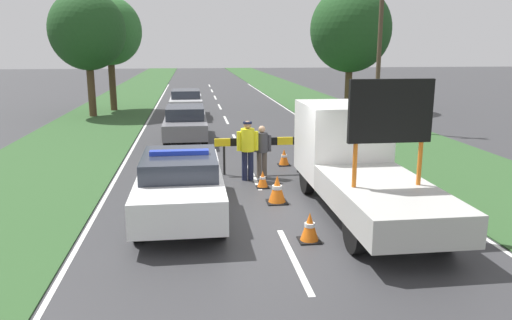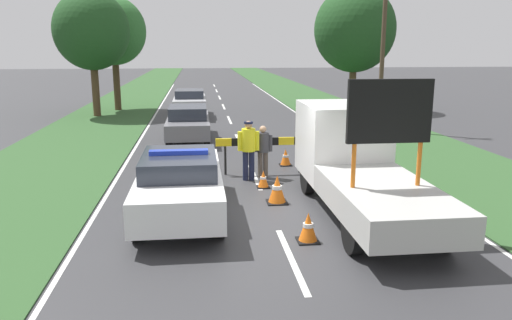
{
  "view_description": "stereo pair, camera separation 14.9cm",
  "coord_description": "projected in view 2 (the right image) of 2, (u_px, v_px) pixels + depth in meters",
  "views": [
    {
      "loc": [
        -1.79,
        -10.98,
        3.84
      ],
      "look_at": [
        -0.26,
        0.91,
        1.1
      ],
      "focal_mm": 35.0,
      "sensor_mm": 36.0,
      "label": 1
    },
    {
      "loc": [
        -1.64,
        -10.99,
        3.84
      ],
      "look_at": [
        -0.26,
        0.91,
        1.1
      ],
      "focal_mm": 35.0,
      "sensor_mm": 36.0,
      "label": 2
    }
  ],
  "objects": [
    {
      "name": "police_car",
      "position": [
        180.0,
        182.0,
        11.48
      ],
      "size": [
        1.88,
        4.96,
        1.57
      ],
      "rotation": [
        0.0,
        0.0,
        0.02
      ],
      "color": "white",
      "rests_on": "ground"
    },
    {
      "name": "traffic_cone_near_police",
      "position": [
        263.0,
        179.0,
        13.82
      ],
      "size": [
        0.35,
        0.35,
        0.49
      ],
      "color": "black",
      "rests_on": "ground"
    },
    {
      "name": "work_truck",
      "position": [
        355.0,
        159.0,
        12.06
      ],
      "size": [
        2.01,
        6.39,
        3.22
      ],
      "rotation": [
        0.0,
        0.0,
        3.12
      ],
      "color": "white",
      "rests_on": "ground"
    },
    {
      "name": "roadside_tree_near_left",
      "position": [
        91.0,
        31.0,
        26.92
      ],
      "size": [
        4.06,
        4.06,
        6.81
      ],
      "color": "#4C3823",
      "rests_on": "ground"
    },
    {
      "name": "lane_markings",
      "position": [
        233.0,
        128.0,
        23.92
      ],
      "size": [
        8.29,
        57.38,
        0.01
      ],
      "color": "silver",
      "rests_on": "ground"
    },
    {
      "name": "police_officer",
      "position": [
        249.0,
        145.0,
        14.42
      ],
      "size": [
        0.63,
        0.4,
        1.75
      ],
      "rotation": [
        0.0,
        0.0,
        2.85
      ],
      "color": "#191E38",
      "rests_on": "ground"
    },
    {
      "name": "traffic_cone_centre_front",
      "position": [
        286.0,
        157.0,
        16.41
      ],
      "size": [
        0.39,
        0.39,
        0.55
      ],
      "color": "black",
      "rests_on": "ground"
    },
    {
      "name": "roadside_tree_mid_left",
      "position": [
        355.0,
        30.0,
        29.59
      ],
      "size": [
        4.81,
        4.81,
        7.35
      ],
      "color": "#4C3823",
      "rests_on": "ground"
    },
    {
      "name": "traffic_cone_behind_barrier",
      "position": [
        180.0,
        157.0,
        16.11
      ],
      "size": [
        0.5,
        0.5,
        0.69
      ],
      "color": "black",
      "rests_on": "ground"
    },
    {
      "name": "queued_car_sedan_silver",
      "position": [
        190.0,
        102.0,
        27.61
      ],
      "size": [
        1.72,
        4.35,
        1.51
      ],
      "rotation": [
        0.0,
        0.0,
        3.14
      ],
      "color": "#B2B2B7",
      "rests_on": "ground"
    },
    {
      "name": "roadside_tree_near_right",
      "position": [
        114.0,
        31.0,
        29.54
      ],
      "size": [
        3.81,
        3.81,
        6.73
      ],
      "color": "#4C3823",
      "rests_on": "ground"
    },
    {
      "name": "traffic_cone_lane_edge",
      "position": [
        308.0,
        227.0,
        9.98
      ],
      "size": [
        0.44,
        0.44,
        0.61
      ],
      "color": "black",
      "rests_on": "ground"
    },
    {
      "name": "traffic_cone_near_truck",
      "position": [
        277.0,
        189.0,
        12.45
      ],
      "size": [
        0.51,
        0.51,
        0.7
      ],
      "color": "black",
      "rests_on": "ground"
    },
    {
      "name": "grass_verge_left",
      "position": [
        116.0,
        111.0,
        30.31
      ],
      "size": [
        4.83,
        120.0,
        0.03
      ],
      "color": "#2D5128",
      "rests_on": "ground"
    },
    {
      "name": "ground_plane",
      "position": [
        271.0,
        214.0,
        11.69
      ],
      "size": [
        160.0,
        160.0,
        0.0
      ],
      "primitive_type": "plane",
      "color": "#333335"
    },
    {
      "name": "utility_pole",
      "position": [
        384.0,
        35.0,
        22.24
      ],
      "size": [
        1.2,
        0.2,
        8.45
      ],
      "color": "#473828",
      "rests_on": "ground"
    },
    {
      "name": "grass_verge_right",
      "position": [
        328.0,
        108.0,
        31.79
      ],
      "size": [
        4.83,
        120.0,
        0.03
      ],
      "color": "#2D5128",
      "rests_on": "ground"
    },
    {
      "name": "pedestrian_civilian",
      "position": [
        263.0,
        147.0,
        14.74
      ],
      "size": [
        0.56,
        0.36,
        1.56
      ],
      "rotation": [
        0.0,
        0.0,
        0.37
      ],
      "color": "brown",
      "rests_on": "ground"
    },
    {
      "name": "road_barrier",
      "position": [
        263.0,
        144.0,
        15.2
      ],
      "size": [
        2.88,
        0.08,
        1.12
      ],
      "rotation": [
        0.0,
        0.0,
        0.03
      ],
      "color": "black",
      "rests_on": "ground"
    },
    {
      "name": "queued_car_suv_grey",
      "position": [
        188.0,
        122.0,
        20.77
      ],
      "size": [
        1.72,
        4.63,
        1.43
      ],
      "rotation": [
        0.0,
        0.0,
        3.14
      ],
      "color": "slate",
      "rests_on": "ground"
    }
  ]
}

